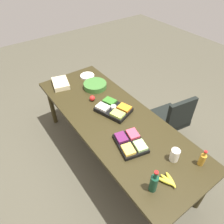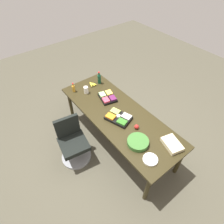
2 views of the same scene
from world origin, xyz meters
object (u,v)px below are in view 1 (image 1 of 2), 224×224
at_px(office_chair, 168,124).
at_px(wine_bottle, 154,183).
at_px(banana_bunch, 168,181).
at_px(paper_plate_stack, 87,76).
at_px(dressing_bottle, 202,159).
at_px(sheet_cake, 61,83).
at_px(apple_red, 92,98).
at_px(mayo_jar, 175,155).
at_px(conference_table, 113,122).
at_px(fruit_platter, 130,143).
at_px(veggie_tray, 113,109).
at_px(salad_bowl, 95,85).

bearing_deg(office_chair, wine_bottle, 123.44).
xyz_separation_m(office_chair, banana_bunch, (-0.79, 0.98, 0.46)).
relative_size(paper_plate_stack, dressing_bottle, 1.09).
height_order(sheet_cake, apple_red, apple_red).
bearing_deg(office_chair, dressing_bottle, 146.07).
bearing_deg(mayo_jar, office_chair, -48.91).
bearing_deg(banana_bunch, office_chair, -51.11).
bearing_deg(conference_table, fruit_platter, 167.27).
height_order(conference_table, apple_red, apple_red).
height_order(banana_bunch, apple_red, apple_red).
xyz_separation_m(dressing_bottle, apple_red, (1.51, 0.33, -0.04)).
distance_m(veggie_tray, sheet_cake, 0.99).
bearing_deg(banana_bunch, conference_table, -5.99).
distance_m(fruit_platter, salad_bowl, 1.19).
distance_m(paper_plate_stack, dressing_bottle, 2.08).
height_order(wine_bottle, mayo_jar, wine_bottle).
bearing_deg(paper_plate_stack, banana_bunch, 170.65).
xyz_separation_m(office_chair, paper_plate_stack, (1.24, 0.64, 0.45)).
xyz_separation_m(conference_table, paper_plate_stack, (1.02, -0.23, 0.09)).
bearing_deg(office_chair, mayo_jar, 131.09).
relative_size(fruit_platter, wine_bottle, 1.51).
bearing_deg(banana_bunch, salad_bowl, -9.22).
distance_m(conference_table, dressing_bottle, 1.11).
height_order(conference_table, banana_bunch, banana_bunch).
distance_m(banana_bunch, mayo_jar, 0.28).
relative_size(banana_bunch, dressing_bottle, 0.94).
bearing_deg(dressing_bottle, fruit_platter, 34.41).
height_order(veggie_tray, sheet_cake, veggie_tray).
relative_size(office_chair, paper_plate_stack, 4.09).
xyz_separation_m(paper_plate_stack, sheet_cake, (0.02, 0.45, 0.02)).
bearing_deg(dressing_bottle, apple_red, 12.46).
height_order(mayo_jar, apple_red, mayo_jar).
bearing_deg(conference_table, apple_red, 3.56).
height_order(sheet_cake, salad_bowl, salad_bowl).
relative_size(paper_plate_stack, mayo_jar, 1.52).
distance_m(office_chair, salad_bowl, 1.24).
relative_size(banana_bunch, wine_bottle, 0.68).
xyz_separation_m(paper_plate_stack, banana_bunch, (-2.03, 0.33, 0.01)).
height_order(paper_plate_stack, salad_bowl, salad_bowl).
bearing_deg(banana_bunch, mayo_jar, -58.98).
bearing_deg(wine_bottle, fruit_platter, -18.07).
height_order(paper_plate_stack, sheet_cake, sheet_cake).
relative_size(office_chair, veggie_tray, 1.82).
bearing_deg(fruit_platter, banana_bunch, 179.84).
bearing_deg(dressing_bottle, banana_bunch, 82.76).
xyz_separation_m(banana_bunch, fruit_platter, (0.55, -0.00, 0.01)).
distance_m(paper_plate_stack, mayo_jar, 1.89).
xyz_separation_m(veggie_tray, wine_bottle, (-1.07, 0.35, 0.07)).
relative_size(paper_plate_stack, sheet_cake, 0.69).
distance_m(dressing_bottle, salad_bowl, 1.76).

